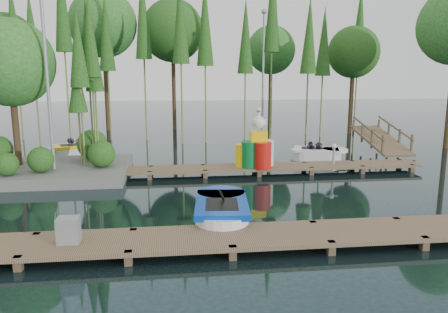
{
  "coord_description": "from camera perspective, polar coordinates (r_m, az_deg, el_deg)",
  "views": [
    {
      "loc": [
        -1.21,
        -13.64,
        3.91
      ],
      "look_at": [
        0.5,
        0.5,
        1.1
      ],
      "focal_mm": 35.0,
      "sensor_mm": 36.0,
      "label": 1
    }
  ],
  "objects": [
    {
      "name": "lamp_rear",
      "position": [
        25.18,
        5.15,
        11.91
      ],
      "size": [
        0.3,
        0.3,
        7.25
      ],
      "color": "gray",
      "rests_on": "ground"
    },
    {
      "name": "seagull_post",
      "position": [
        17.59,
        14.17,
        0.79
      ],
      "size": [
        0.51,
        0.27,
        0.81
      ],
      "color": "gray",
      "rests_on": "far_dock"
    },
    {
      "name": "near_dock",
      "position": [
        9.92,
        0.62,
        -10.58
      ],
      "size": [
        18.0,
        1.5,
        0.5
      ],
      "color": "brown",
      "rests_on": "ground"
    },
    {
      "name": "ramp",
      "position": [
        22.82,
        19.77,
        2.13
      ],
      "size": [
        1.5,
        3.94,
        1.49
      ],
      "color": "brown",
      "rests_on": "ground"
    },
    {
      "name": "boat_yellow_far",
      "position": [
        21.39,
        -18.67,
        0.79
      ],
      "size": [
        2.85,
        1.96,
        1.3
      ],
      "rotation": [
        0.0,
        0.0,
        -0.01
      ],
      "color": "white",
      "rests_on": "ground"
    },
    {
      "name": "island",
      "position": [
        17.69,
        -23.85,
        7.87
      ],
      "size": [
        6.2,
        4.2,
        6.75
      ],
      "color": "slate",
      "rests_on": "ground"
    },
    {
      "name": "utility_cabinet",
      "position": [
        9.98,
        -19.64,
        -9.03
      ],
      "size": [
        0.45,
        0.38,
        0.55
      ],
      "primitive_type": "cube",
      "color": "gray",
      "rests_on": "near_dock"
    },
    {
      "name": "yellow_barrel",
      "position": [
        16.66,
        2.45,
        0.15
      ],
      "size": [
        0.57,
        0.57,
        0.86
      ],
      "primitive_type": "cylinder",
      "color": "yellow",
      "rests_on": "far_dock"
    },
    {
      "name": "tree_screen",
      "position": [
        24.35,
        -9.19,
        16.22
      ],
      "size": [
        34.42,
        18.53,
        10.31
      ],
      "color": "#402D1B",
      "rests_on": "ground"
    },
    {
      "name": "far_dock",
      "position": [
        16.7,
        0.88,
        -1.57
      ],
      "size": [
        15.0,
        1.2,
        0.5
      ],
      "color": "brown",
      "rests_on": "ground"
    },
    {
      "name": "drum_cluster",
      "position": [
        16.57,
        4.61,
        0.9
      ],
      "size": [
        1.32,
        1.21,
        2.27
      ],
      "color": "#0B682B",
      "rests_on": "far_dock"
    },
    {
      "name": "boat_white_far",
      "position": [
        19.86,
        12.05,
        0.33
      ],
      "size": [
        2.71,
        1.79,
        1.18
      ],
      "rotation": [
        0.0,
        0.0,
        0.41
      ],
      "color": "white",
      "rests_on": "ground"
    },
    {
      "name": "ground_plane",
      "position": [
        14.24,
        -1.76,
        -4.78
      ],
      "size": [
        90.0,
        90.0,
        0.0
      ],
      "primitive_type": "plane",
      "color": "#1C3235"
    },
    {
      "name": "boat_blue",
      "position": [
        11.39,
        -0.31,
        -7.4
      ],
      "size": [
        1.6,
        3.04,
        0.99
      ],
      "rotation": [
        0.0,
        0.0,
        -0.1
      ],
      "color": "white",
      "rests_on": "ground"
    },
    {
      "name": "lamp_island",
      "position": [
        16.7,
        -22.26,
        11.56
      ],
      "size": [
        0.3,
        0.3,
        7.25
      ],
      "color": "gray",
      "rests_on": "ground"
    }
  ]
}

